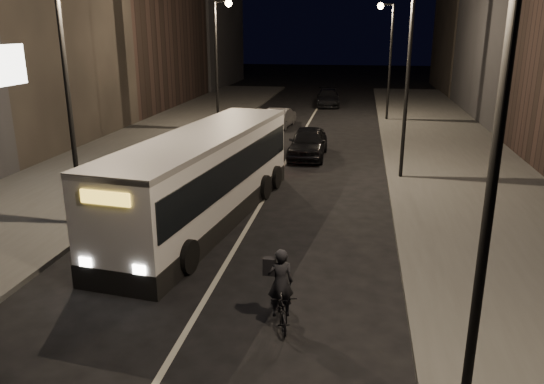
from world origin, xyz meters
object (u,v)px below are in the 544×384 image
at_px(streetlight_left_near, 73,69).
at_px(car_near, 308,143).
at_px(cyclist_on_bicycle, 281,299).
at_px(car_mid, 280,117).
at_px(streetlight_right_near, 480,120).
at_px(car_far, 328,98).
at_px(city_bus, 205,174).
at_px(streetlight_left_far, 220,48).
at_px(streetlight_right_mid, 403,58).
at_px(streetlight_right_far, 387,46).

height_order(streetlight_left_near, car_near, streetlight_left_near).
distance_m(cyclist_on_bicycle, car_mid, 25.59).
relative_size(streetlight_right_near, car_far, 1.65).
bearing_deg(city_bus, car_far, 92.85).
height_order(streetlight_right_near, car_near, streetlight_right_near).
height_order(streetlight_right_near, cyclist_on_bicycle, streetlight_right_near).
bearing_deg(streetlight_right_near, car_far, 96.57).
bearing_deg(streetlight_left_far, streetlight_right_near, -67.70).
bearing_deg(streetlight_right_near, streetlight_left_near, 143.12).
bearing_deg(car_mid, streetlight_right_mid, 124.94).
xyz_separation_m(city_bus, cyclist_on_bicycle, (3.68, -6.51, -1.07)).
bearing_deg(streetlight_right_far, streetlight_right_mid, -90.00).
distance_m(streetlight_right_near, streetlight_right_far, 32.00).
xyz_separation_m(streetlight_right_far, car_far, (-4.53, 7.37, -4.65)).
relative_size(streetlight_right_near, city_bus, 0.68).
bearing_deg(streetlight_right_far, streetlight_right_near, -90.00).
distance_m(streetlight_left_near, cyclist_on_bicycle, 10.13).
bearing_deg(streetlight_right_mid, city_bus, -136.64).
bearing_deg(car_mid, car_near, 112.90).
distance_m(streetlight_right_near, streetlight_left_far, 28.10).
height_order(streetlight_left_near, car_mid, streetlight_left_near).
bearing_deg(car_mid, streetlight_right_near, 108.89).
bearing_deg(streetlight_right_mid, streetlight_left_far, 136.84).
relative_size(streetlight_left_far, cyclist_on_bicycle, 4.14).
xyz_separation_m(streetlight_right_near, car_mid, (-7.13, 28.24, -4.68)).
height_order(streetlight_left_far, car_near, streetlight_left_far).
bearing_deg(streetlight_right_near, streetlight_left_far, 112.30).
relative_size(streetlight_right_far, car_far, 1.65).
bearing_deg(streetlight_left_near, car_near, 61.54).
distance_m(streetlight_right_mid, cyclist_on_bicycle, 14.25).
bearing_deg(streetlight_right_near, car_mid, 104.17).
xyz_separation_m(streetlight_right_mid, city_bus, (-6.93, -6.55, -3.64)).
relative_size(city_bus, car_near, 2.57).
height_order(streetlight_right_near, streetlight_left_far, same).
relative_size(streetlight_left_far, car_mid, 1.95).
xyz_separation_m(city_bus, car_far, (2.40, 29.92, -1.01)).
bearing_deg(streetlight_left_far, streetlight_right_far, 29.36).
relative_size(streetlight_right_near, streetlight_left_far, 1.00).
relative_size(city_bus, car_mid, 2.87).
bearing_deg(streetlight_left_near, car_mid, 80.09).
bearing_deg(cyclist_on_bicycle, city_bus, 104.55).
xyz_separation_m(streetlight_left_near, car_far, (6.13, 31.37, -4.65)).
bearing_deg(streetlight_right_near, streetlight_right_mid, 90.00).
relative_size(streetlight_right_mid, streetlight_left_far, 1.00).
xyz_separation_m(city_bus, car_near, (2.61, 10.24, -0.93)).
distance_m(streetlight_left_far, car_mid, 6.28).
relative_size(city_bus, cyclist_on_bicycle, 6.10).
relative_size(streetlight_right_near, car_near, 1.75).
bearing_deg(streetlight_right_far, streetlight_left_near, -113.96).
relative_size(streetlight_left_near, car_far, 1.65).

